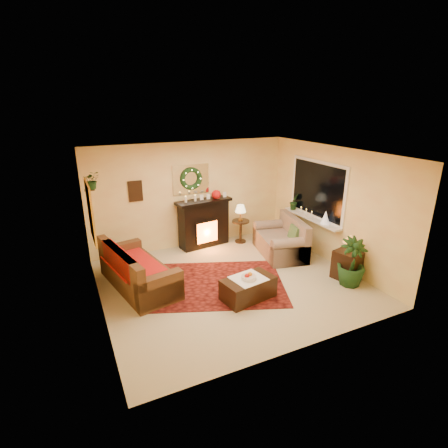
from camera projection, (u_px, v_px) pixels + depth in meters
name	position (u px, v px, depth m)	size (l,w,h in m)	color
floor	(231.00, 282.00, 7.12)	(5.00, 5.00, 0.00)	beige
ceiling	(232.00, 154.00, 6.26)	(5.00, 5.00, 0.00)	white
wall_back	(191.00, 195.00, 8.61)	(5.00, 5.00, 0.00)	#EFD88C
wall_front	(305.00, 271.00, 4.77)	(5.00, 5.00, 0.00)	#EFD88C
wall_left	(95.00, 244.00, 5.68)	(4.50, 4.50, 0.00)	#EFD88C
wall_right	(333.00, 206.00, 7.70)	(4.50, 4.50, 0.00)	#EFD88C
area_rug	(218.00, 283.00, 7.06)	(2.62, 1.96, 0.01)	maroon
sofa	(138.00, 266.00, 6.84)	(0.88, 2.01, 0.86)	brown
red_throw	(133.00, 263.00, 6.92)	(0.85, 1.38, 0.02)	red
fireplace	(204.00, 225.00, 8.77)	(1.24, 0.39, 1.14)	black
poinsettia	(216.00, 195.00, 8.65)	(0.23, 0.23, 0.23)	red
mantel_candle_a	(186.00, 200.00, 8.32)	(0.06, 0.06, 0.18)	white
mantel_candle_b	(195.00, 199.00, 8.42)	(0.06, 0.06, 0.18)	white
mantel_mirror	(191.00, 179.00, 8.46)	(0.92, 0.02, 0.72)	white
wreath	(191.00, 179.00, 8.42)	(0.55, 0.55, 0.11)	#194719
wall_art	(135.00, 191.00, 7.96)	(0.32, 0.03, 0.48)	#381E11
gold_mirror	(90.00, 212.00, 5.79)	(0.03, 0.84, 1.00)	gold
hanging_plant	(93.00, 189.00, 6.42)	(0.33, 0.28, 0.36)	#194719
loveseat	(280.00, 237.00, 8.32)	(0.88, 1.52, 0.88)	tan
window_frame	(317.00, 190.00, 8.08)	(0.03, 1.86, 1.36)	white
window_glass	(317.00, 190.00, 8.07)	(0.02, 1.70, 1.22)	black
window_sill	(311.00, 218.00, 8.26)	(0.22, 1.86, 0.04)	white
mini_tree	(325.00, 217.00, 7.78)	(0.20, 0.20, 0.30)	white
sill_plant	(294.00, 202.00, 8.80)	(0.30, 0.24, 0.55)	#2C5E33
side_table_round	(241.00, 230.00, 9.06)	(0.45, 0.45, 0.59)	#462614
lamp_cream	(241.00, 210.00, 8.86)	(0.28, 0.28, 0.43)	beige
end_table_square	(347.00, 266.00, 7.22)	(0.49, 0.49, 0.60)	#3D2317
lamp_tiffany	(349.00, 245.00, 7.06)	(0.27, 0.27, 0.39)	#FF9646
coffee_table	(248.00, 288.00, 6.48)	(0.98, 0.54, 0.41)	black
fruit_bowl	(249.00, 278.00, 6.37)	(0.27, 0.27, 0.06)	silver
floor_palm	(351.00, 264.00, 6.90)	(1.65, 1.65, 2.94)	#23521E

